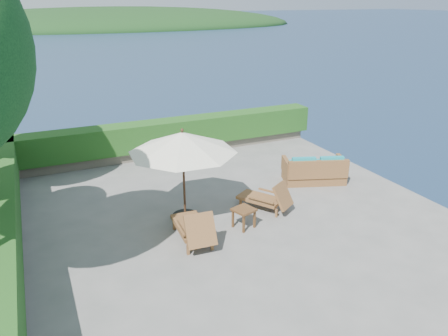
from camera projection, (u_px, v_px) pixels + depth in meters
name	position (u px, v px, depth m)	size (l,w,h in m)	color
ground	(226.00, 216.00, 12.13)	(12.00, 12.00, 0.00)	gray
foundation	(226.00, 263.00, 12.69)	(12.00, 12.00, 3.00)	#585046
ocean	(226.00, 304.00, 13.22)	(600.00, 600.00, 0.00)	#162645
offshore_island	(116.00, 27.00, 141.59)	(126.00, 57.60, 12.60)	#173213
planter_wall_far	(165.00, 150.00, 16.81)	(12.00, 0.60, 0.36)	#6B6556
planter_wall_left	(2.00, 256.00, 9.90)	(0.60, 12.00, 0.36)	#6B6556
hedge_far	(164.00, 134.00, 16.57)	(12.40, 0.90, 1.00)	#144815
patio_umbrella	(183.00, 143.00, 11.23)	(3.64, 3.64, 2.56)	black
lounge_left	(194.00, 227.00, 10.67)	(0.85, 1.77, 1.00)	brown
lounge_right	(267.00, 198.00, 12.35)	(1.36, 1.64, 0.89)	brown
side_table	(244.00, 212.00, 11.36)	(0.64, 0.64, 0.55)	brown
wicker_loveseat	(314.00, 171.00, 14.24)	(2.19, 1.61, 0.97)	brown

